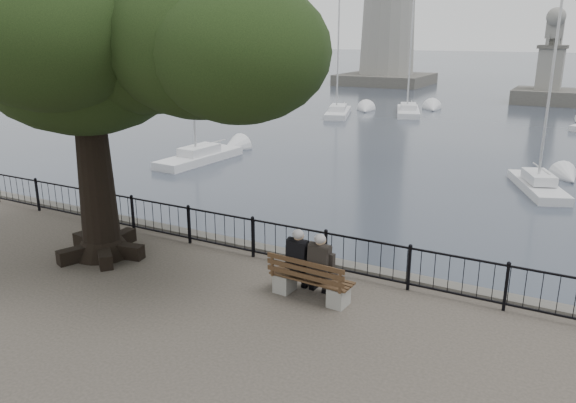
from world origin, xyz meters
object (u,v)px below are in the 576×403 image
Objects in this scene: person_left at (301,264)px; tree at (110,31)px; lion_monument at (549,80)px; bench at (310,284)px; person_right at (323,269)px.

person_left is 6.69m from tree.
tree is 49.52m from lion_monument.
bench is 0.18× the size of tree.
bench is 0.45m from person_right.
person_right is at bearing 19.95° from bench.
person_left reaches higher than bench.
lion_monument is at bearing 88.86° from person_left.
bench is at bearing 1.92° from tree.
tree is (-5.21, -0.26, 4.76)m from person_right.
tree is 1.17× the size of lion_monument.
tree is at bearing -178.08° from bench.
lion_monument reaches higher than person_right.
lion_monument reaches higher than person_left.
person_left is at bearing 155.80° from bench.
bench is 48.86m from lion_monument.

